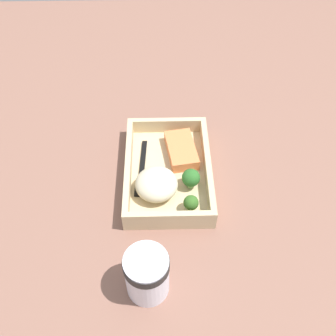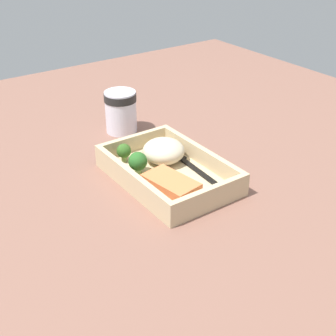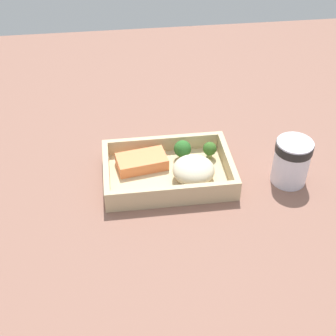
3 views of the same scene
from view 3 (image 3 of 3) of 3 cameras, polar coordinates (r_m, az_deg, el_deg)
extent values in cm
cube|color=#81584A|center=(101.80, 0.00, -1.61)|extent=(160.00, 160.00, 2.00)
cube|color=#CCB388|center=(100.75, 0.00, -0.92)|extent=(27.26, 18.20, 1.20)
cube|color=#CCB388|center=(92.88, 0.68, -3.18)|extent=(27.26, 1.20, 3.54)
cube|color=#CCB388|center=(105.89, -0.59, 3.02)|extent=(27.26, 1.20, 3.54)
cube|color=#CCB388|center=(98.79, -7.52, -0.50)|extent=(1.20, 15.80, 3.54)
cube|color=#CCB388|center=(101.36, 7.33, 0.72)|extent=(1.20, 15.80, 3.54)
cube|color=#ED7E47|center=(101.54, -3.21, 0.78)|extent=(11.47, 7.59, 2.61)
ellipsoid|color=beige|center=(97.56, 3.14, -0.25)|extent=(8.85, 8.81, 4.89)
cylinder|color=#819652|center=(104.57, 5.06, 1.64)|extent=(1.16, 1.16, 1.62)
sphere|color=#346121|center=(103.57, 5.11, 2.36)|extent=(3.05, 3.05, 3.05)
cylinder|color=#7DAC66|center=(103.82, 1.76, 1.52)|extent=(1.45, 1.45, 1.73)
sphere|color=#2B6526|center=(102.65, 1.78, 2.36)|extent=(3.82, 3.82, 3.82)
cube|color=black|center=(95.82, -1.42, -2.83)|extent=(12.44, 1.81, 0.44)
cube|color=black|center=(96.37, 3.28, -2.60)|extent=(3.52, 2.39, 0.44)
cylinder|color=white|center=(100.65, 14.80, 0.74)|extent=(7.46, 7.46, 10.08)
cylinder|color=black|center=(98.44, 15.16, 2.43)|extent=(7.68, 7.68, 1.81)
camera|label=1|loc=(0.99, 40.67, 32.64)|focal=42.00mm
camera|label=2|loc=(1.36, -35.78, 25.96)|focal=50.00mm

